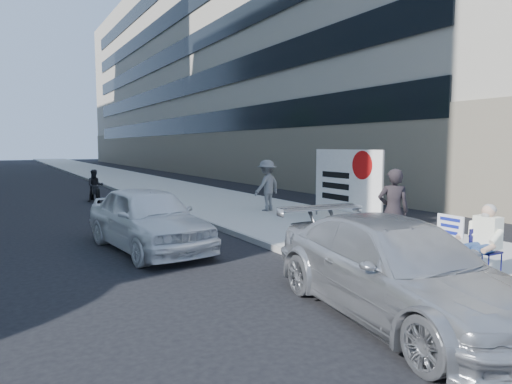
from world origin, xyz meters
TOP-DOWN VIEW (x-y plane):
  - ground at (0.00, 0.00)m, footprint 160.00×160.00m
  - near_sidewalk at (4.00, 20.00)m, footprint 5.00×120.00m
  - near_building at (17.00, 32.00)m, footprint 14.00×70.00m
  - seated_protester at (3.15, -3.71)m, footprint 0.83×1.11m
  - jogger at (4.20, 5.28)m, footprint 1.33×1.03m
  - pedestrian_woman at (3.30, -1.54)m, footprint 0.79×0.76m
  - protest_banner at (5.17, 2.16)m, footprint 0.08×3.06m
  - parked_sedan at (0.80, -4.03)m, footprint 2.59×5.04m
  - white_sedan_near at (-1.06, 2.00)m, footprint 2.24×4.60m
  - motorcycle at (-0.41, 12.32)m, footprint 0.75×2.05m

SIDE VIEW (x-z plane):
  - ground at x=0.00m, z-range 0.00..0.00m
  - near_sidewalk at x=4.00m, z-range 0.00..0.15m
  - motorcycle at x=-0.41m, z-range -0.08..1.35m
  - parked_sedan at x=0.80m, z-range 0.00..1.40m
  - white_sedan_near at x=-1.06m, z-range 0.00..1.51m
  - seated_protester at x=3.15m, z-range 0.22..1.53m
  - jogger at x=4.20m, z-range 0.15..1.96m
  - pedestrian_woman at x=3.30m, z-range 0.15..1.98m
  - protest_banner at x=5.17m, z-range 0.30..2.50m
  - near_building at x=17.00m, z-range 0.00..20.00m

